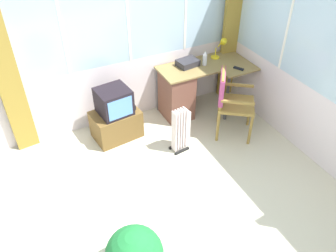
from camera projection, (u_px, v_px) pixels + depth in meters
ground at (175, 232)px, 3.72m from camera, size 5.28×5.40×0.06m
north_window_panel at (98, 40)px, 4.50m from camera, size 4.28×0.07×2.59m
curtain_north_left at (3, 65)px, 4.06m from camera, size 0.29×0.11×2.49m
curtain_corner at (233, 21)px, 5.15m from camera, size 0.29×0.09×2.49m
desk at (180, 91)px, 5.17m from camera, size 1.36×0.76×0.76m
desk_lamp at (222, 46)px, 5.14m from camera, size 0.23×0.20×0.32m
tv_remote at (239, 68)px, 4.98m from camera, size 0.11×0.15×0.02m
spray_bottle at (205, 58)px, 5.03m from camera, size 0.06×0.06×0.22m
paper_tray at (188, 63)px, 5.05m from camera, size 0.33×0.27×0.09m
wooden_armchair at (228, 96)px, 4.68m from camera, size 0.67×0.67×0.96m
tv_on_stand at (116, 116)px, 4.77m from camera, size 0.69×0.51×0.77m
space_heater at (181, 129)px, 4.56m from camera, size 0.28×0.20×0.65m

